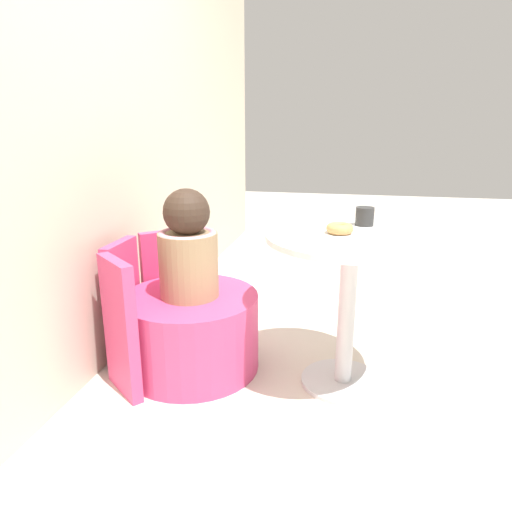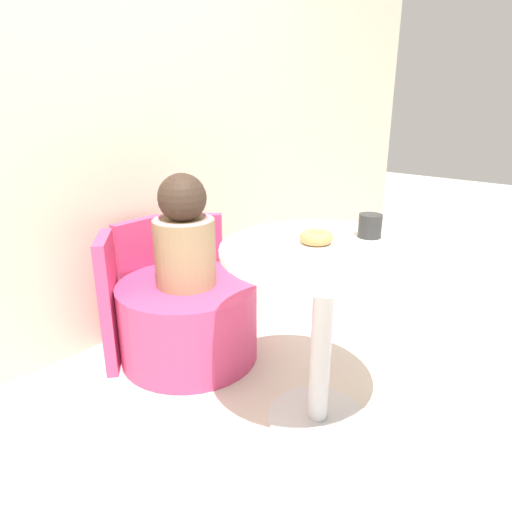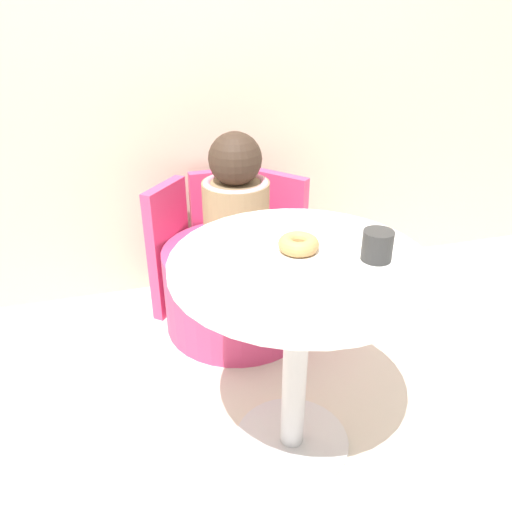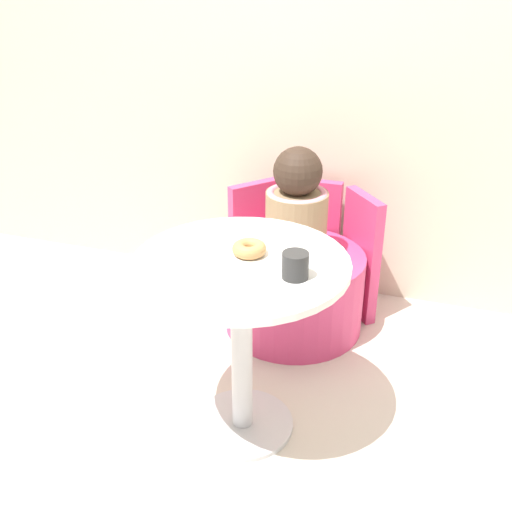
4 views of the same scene
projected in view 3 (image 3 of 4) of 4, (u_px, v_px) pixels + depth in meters
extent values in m
plane|color=beige|center=(261.00, 440.00, 1.68)|extent=(12.00, 12.00, 0.00)
cube|color=beige|center=(185.00, 28.00, 2.07)|extent=(6.00, 0.06, 2.40)
cylinder|color=silver|center=(291.00, 441.00, 1.66)|extent=(0.38, 0.38, 0.02)
cylinder|color=silver|center=(295.00, 362.00, 1.50)|extent=(0.08, 0.08, 0.65)
cylinder|color=white|center=(300.00, 264.00, 1.35)|extent=(0.72, 0.72, 0.02)
cylinder|color=#D13D70|center=(238.00, 287.00, 2.19)|extent=(0.64, 0.64, 0.37)
cube|color=#D13D70|center=(220.00, 231.00, 2.43)|extent=(0.27, 0.05, 0.61)
cube|color=#D13D70|center=(279.00, 235.00, 2.39)|extent=(0.21, 0.24, 0.61)
cube|color=#D13D70|center=(169.00, 249.00, 2.26)|extent=(0.21, 0.24, 0.61)
cylinder|color=#937A56|center=(236.00, 217.00, 2.03)|extent=(0.27, 0.27, 0.30)
torus|color=pink|center=(236.00, 185.00, 1.97)|extent=(0.27, 0.27, 0.04)
sphere|color=#38281E|center=(235.00, 159.00, 1.92)|extent=(0.21, 0.21, 0.21)
torus|color=tan|center=(299.00, 244.00, 1.37)|extent=(0.11, 0.11, 0.04)
cylinder|color=#2D2D2D|center=(377.00, 246.00, 1.32)|extent=(0.08, 0.08, 0.08)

